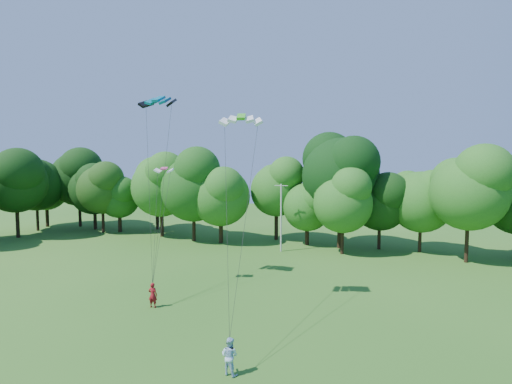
% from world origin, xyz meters
% --- Properties ---
extents(utility_pole, '(1.63, 0.20, 8.14)m').
position_xyz_m(utility_pole, '(-3.62, 31.95, 4.18)').
color(utility_pole, '#B0AFA7').
rests_on(utility_pole, ground).
extents(kite_flyer_left, '(0.76, 0.58, 1.87)m').
position_xyz_m(kite_flyer_left, '(-6.11, 10.81, 0.94)').
color(kite_flyer_left, maroon).
rests_on(kite_flyer_left, ground).
extents(kite_flyer_right, '(1.02, 0.84, 1.93)m').
position_xyz_m(kite_flyer_right, '(3.37, 4.76, 0.97)').
color(kite_flyer_right, '#ABCFED').
rests_on(kite_flyer_right, ground).
extents(kite_teal, '(3.26, 1.72, 0.71)m').
position_xyz_m(kite_teal, '(-9.26, 16.13, 16.20)').
color(kite_teal, '#046682').
rests_on(kite_teal, ground).
extents(kite_green, '(3.28, 2.35, 0.63)m').
position_xyz_m(kite_green, '(-0.13, 13.58, 14.02)').
color(kite_green, '#40C51D').
rests_on(kite_green, ground).
extents(kite_pink, '(1.78, 1.36, 0.25)m').
position_xyz_m(kite_pink, '(-8.30, 15.44, 10.22)').
color(kite_pink, '#F34384').
rests_on(kite_pink, ground).
extents(tree_back_west, '(8.04, 8.04, 11.69)m').
position_xyz_m(tree_back_west, '(-32.69, 33.19, 7.30)').
color(tree_back_west, '#372716').
rests_on(tree_back_west, ground).
extents(tree_back_center, '(10.39, 10.39, 15.11)m').
position_xyz_m(tree_back_center, '(2.44, 36.61, 9.43)').
color(tree_back_center, '#342014').
rests_on(tree_back_center, ground).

